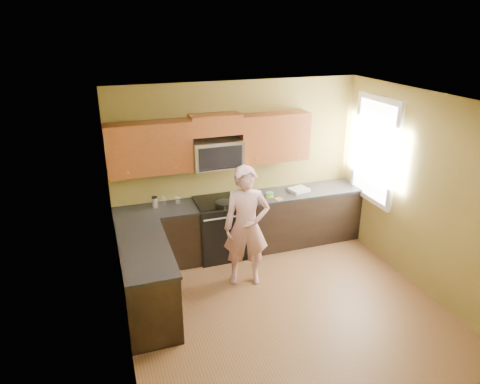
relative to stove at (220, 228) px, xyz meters
name	(u,v)px	position (x,y,z in m)	size (l,w,h in m)	color
floor	(287,310)	(0.40, -1.68, -0.47)	(4.00, 4.00, 0.00)	brown
ceiling	(297,103)	(0.40, -1.68, 2.23)	(4.00, 4.00, 0.00)	white
wall_back	(238,166)	(0.40, 0.32, 0.88)	(4.00, 4.00, 0.00)	brown
wall_front	(399,318)	(0.40, -3.67, 0.88)	(4.00, 4.00, 0.00)	brown
wall_left	(119,243)	(-1.60, -1.68, 0.88)	(4.00, 4.00, 0.00)	brown
wall_right	(428,196)	(2.40, -1.68, 0.88)	(4.00, 4.00, 0.00)	brown
cabinet_back_run	(244,225)	(0.40, 0.02, -0.03)	(4.00, 0.60, 0.88)	black
cabinet_left_run	(147,281)	(-1.30, -1.08, -0.03)	(0.60, 1.60, 0.88)	black
countertop_back	(244,199)	(0.40, 0.01, 0.43)	(4.00, 0.62, 0.04)	black
countertop_left	(144,249)	(-1.29, -1.08, 0.43)	(0.62, 1.60, 0.04)	black
stove	(220,228)	(0.00, 0.00, 0.00)	(0.76, 0.65, 0.95)	black
microwave	(217,167)	(0.00, 0.12, 0.97)	(0.76, 0.40, 0.42)	silver
upper_cab_left	(151,173)	(-0.99, 0.16, 0.97)	(1.22, 0.33, 0.75)	brown
upper_cab_right	(273,160)	(0.94, 0.16, 0.97)	(1.12, 0.33, 0.75)	brown
upper_cab_over_mw	(215,124)	(0.00, 0.16, 1.62)	(0.76, 0.33, 0.30)	brown
window	(375,150)	(2.38, -0.48, 1.17)	(0.06, 1.06, 1.66)	white
woman	(246,227)	(0.13, -0.84, 0.39)	(0.64, 0.42, 1.74)	#D26975
frying_pan	(224,206)	(0.00, -0.23, 0.47)	(0.27, 0.48, 0.06)	black
butter_tub	(269,197)	(0.80, -0.06, 0.45)	(0.13, 0.13, 0.09)	gold
toast_slice	(279,199)	(0.90, -0.20, 0.45)	(0.11, 0.11, 0.01)	#B27F47
napkin_a	(251,201)	(0.44, -0.19, 0.48)	(0.11, 0.12, 0.06)	silver
napkin_b	(251,196)	(0.50, -0.01, 0.48)	(0.12, 0.13, 0.07)	silver
dish_towel	(299,190)	(1.35, 0.01, 0.47)	(0.30, 0.24, 0.05)	silver
travel_mug	(155,208)	(-0.98, 0.10, 0.44)	(0.08, 0.08, 0.17)	silver
glass_a	(178,199)	(-0.62, 0.16, 0.51)	(0.07, 0.07, 0.12)	silver
glass_c	(164,200)	(-0.83, 0.21, 0.51)	(0.07, 0.07, 0.12)	silver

